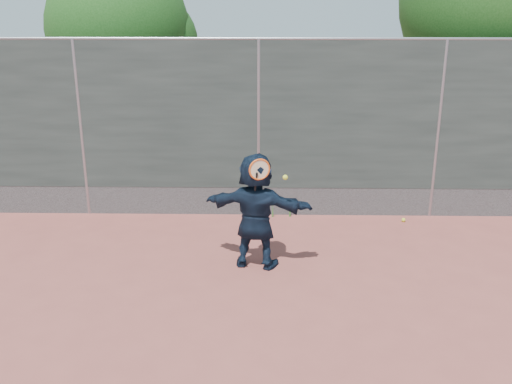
{
  "coord_description": "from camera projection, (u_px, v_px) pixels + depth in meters",
  "views": [
    {
      "loc": [
        0.14,
        -5.91,
        3.54
      ],
      "look_at": [
        -0.0,
        1.45,
        1.1
      ],
      "focal_mm": 40.0,
      "sensor_mm": 36.0,
      "label": 1
    }
  ],
  "objects": [
    {
      "name": "ground",
      "position": [
        254.0,
        319.0,
        6.73
      ],
      "size": [
        80.0,
        80.0,
        0.0
      ],
      "primitive_type": "plane",
      "color": "#9E4C42",
      "rests_on": "ground"
    },
    {
      "name": "tree_right",
      "position": [
        503.0,
        6.0,
        10.99
      ],
      "size": [
        3.78,
        3.6,
        5.39
      ],
      "color": "#382314",
      "rests_on": "ground"
    },
    {
      "name": "fence",
      "position": [
        259.0,
        126.0,
        9.55
      ],
      "size": [
        20.0,
        0.06,
        3.03
      ],
      "color": "#38423D",
      "rests_on": "ground"
    },
    {
      "name": "weed_clump",
      "position": [
        275.0,
        210.0,
        9.89
      ],
      "size": [
        0.68,
        0.07,
        0.3
      ],
      "color": "#387226",
      "rests_on": "ground"
    },
    {
      "name": "swing_action",
      "position": [
        262.0,
        171.0,
        7.45
      ],
      "size": [
        0.51,
        0.21,
        0.51
      ],
      "color": "#EF5816",
      "rests_on": "ground"
    },
    {
      "name": "tree_left",
      "position": [
        127.0,
        33.0,
        12.07
      ],
      "size": [
        3.15,
        3.0,
        4.53
      ],
      "color": "#382314",
      "rests_on": "ground"
    },
    {
      "name": "ball_ground",
      "position": [
        404.0,
        220.0,
        9.69
      ],
      "size": [
        0.07,
        0.07,
        0.07
      ],
      "primitive_type": "sphere",
      "color": "yellow",
      "rests_on": "ground"
    },
    {
      "name": "player",
      "position": [
        256.0,
        211.0,
        7.84
      ],
      "size": [
        1.59,
        0.81,
        1.64
      ],
      "primitive_type": "imported",
      "rotation": [
        0.0,
        0.0,
        2.92
      ],
      "color": "#121F32",
      "rests_on": "ground"
    }
  ]
}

